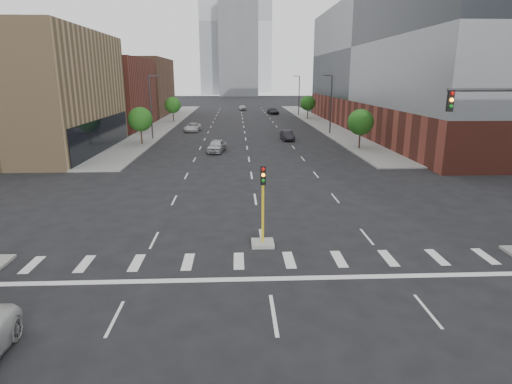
{
  "coord_description": "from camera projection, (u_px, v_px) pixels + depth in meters",
  "views": [
    {
      "loc": [
        -1.34,
        -12.5,
        8.78
      ],
      "look_at": [
        -0.28,
        10.77,
        2.5
      ],
      "focal_mm": 30.0,
      "sensor_mm": 36.0,
      "label": 1
    }
  ],
  "objects": [
    {
      "name": "tower_mid",
      "position": [
        238.0,
        48.0,
        201.59
      ],
      "size": [
        18.0,
        18.0,
        44.0
      ],
      "primitive_type": "cube",
      "color": "slate",
      "rests_on": "ground"
    },
    {
      "name": "tower_left",
      "position": [
        222.0,
        24.0,
        217.15
      ],
      "size": [
        22.0,
        22.0,
        70.0
      ],
      "primitive_type": "cube",
      "color": "#B2B7BC",
      "rests_on": "ground"
    },
    {
      "name": "car_near_left",
      "position": [
        217.0,
        146.0,
        51.5
      ],
      "size": [
        2.54,
        4.74,
        1.53
      ],
      "primitive_type": "imported",
      "rotation": [
        0.0,
        0.0,
        -0.17
      ],
      "color": "#A7A8AC",
      "rests_on": "ground"
    },
    {
      "name": "median_traffic_signal",
      "position": [
        263.0,
        228.0,
        22.8
      ],
      "size": [
        1.2,
        1.2,
        4.4
      ],
      "color": "#999993",
      "rests_on": "ground"
    },
    {
      "name": "car_far_left",
      "position": [
        193.0,
        127.0,
        71.12
      ],
      "size": [
        2.67,
        5.17,
        1.39
      ],
      "primitive_type": "imported",
      "rotation": [
        0.0,
        0.0,
        -0.07
      ],
      "color": "#B3B3B3",
      "rests_on": "ground"
    },
    {
      "name": "streetlight_right_b",
      "position": [
        299.0,
        94.0,
        100.5
      ],
      "size": [
        1.6,
        0.22,
        9.07
      ],
      "color": "#2D2D30",
      "rests_on": "ground"
    },
    {
      "name": "tower_right",
      "position": [
        254.0,
        23.0,
        255.22
      ],
      "size": [
        20.0,
        20.0,
        80.0
      ],
      "primitive_type": "cube",
      "color": "#B2B7BC",
      "rests_on": "ground"
    },
    {
      "name": "building_left_far_b",
      "position": [
        124.0,
        87.0,
        100.24
      ],
      "size": [
        20.0,
        24.0,
        13.0
      ],
      "primitive_type": "cube",
      "color": "brown",
      "rests_on": "ground"
    },
    {
      "name": "building_left_far_a",
      "position": [
        88.0,
        93.0,
        75.29
      ],
      "size": [
        20.0,
        22.0,
        12.0
      ],
      "primitive_type": "cube",
      "color": "brown",
      "rests_on": "ground"
    },
    {
      "name": "tree_left_near",
      "position": [
        140.0,
        119.0,
        56.31
      ],
      "size": [
        3.2,
        3.2,
        4.85
      ],
      "color": "#382619",
      "rests_on": "ground"
    },
    {
      "name": "tree_left_far",
      "position": [
        173.0,
        105.0,
        85.25
      ],
      "size": [
        3.2,
        3.2,
        4.85
      ],
      "color": "#382619",
      "rests_on": "ground"
    },
    {
      "name": "car_distant",
      "position": [
        242.0,
        108.0,
        116.27
      ],
      "size": [
        2.14,
        4.37,
        1.43
      ],
      "primitive_type": "imported",
      "rotation": [
        0.0,
        0.0,
        0.11
      ],
      "color": "#B1AFB4",
      "rests_on": "ground"
    },
    {
      "name": "sidewalk_right_far",
      "position": [
        317.0,
        122.0,
        86.42
      ],
      "size": [
        5.0,
        92.0,
        0.15
      ],
      "primitive_type": "cube",
      "color": "gray",
      "rests_on": "ground"
    },
    {
      "name": "streetlight_left",
      "position": [
        151.0,
        104.0,
        60.74
      ],
      "size": [
        1.6,
        0.22,
        9.07
      ],
      "color": "#2D2D30",
      "rests_on": "ground"
    },
    {
      "name": "streetlight_right_a",
      "position": [
        331.0,
        102.0,
        66.74
      ],
      "size": [
        1.6,
        0.22,
        9.07
      ],
      "color": "#2D2D30",
      "rests_on": "ground"
    },
    {
      "name": "tree_right_far",
      "position": [
        308.0,
        103.0,
        91.3
      ],
      "size": [
        3.2,
        3.2,
        4.85
      ],
      "color": "#382619",
      "rests_on": "ground"
    },
    {
      "name": "car_deep_right",
      "position": [
        273.0,
        111.0,
        103.97
      ],
      "size": [
        2.83,
        5.48,
        1.52
      ],
      "primitive_type": "imported",
      "rotation": [
        0.0,
        0.0,
        0.14
      ],
      "color": "black",
      "rests_on": "ground"
    },
    {
      "name": "ground",
      "position": [
        279.0,
        346.0,
        14.4
      ],
      "size": [
        400.0,
        400.0,
        0.0
      ],
      "primitive_type": "plane",
      "color": "black",
      "rests_on": "ground"
    },
    {
      "name": "car_mid_right",
      "position": [
        287.0,
        135.0,
        61.24
      ],
      "size": [
        1.79,
        4.31,
        1.39
      ],
      "primitive_type": "imported",
      "rotation": [
        0.0,
        0.0,
        0.08
      ],
      "color": "black",
      "rests_on": "ground"
    },
    {
      "name": "tree_right_near",
      "position": [
        361.0,
        122.0,
        52.72
      ],
      "size": [
        3.2,
        3.2,
        4.85
      ],
      "color": "#382619",
      "rests_on": "ground"
    },
    {
      "name": "building_right_main",
      "position": [
        422.0,
        63.0,
        70.72
      ],
      "size": [
        24.0,
        70.0,
        22.0
      ],
      "color": "brown",
      "rests_on": "ground"
    },
    {
      "name": "building_left_mid",
      "position": [
        12.0,
        93.0,
        49.95
      ],
      "size": [
        20.0,
        24.0,
        14.0
      ],
      "primitive_type": "cube",
      "color": "#9C7D58",
      "rests_on": "ground"
    },
    {
      "name": "sidewalk_left_far",
      "position": [
        168.0,
        122.0,
        85.1
      ],
      "size": [
        5.0,
        92.0,
        0.15
      ],
      "primitive_type": "cube",
      "color": "gray",
      "rests_on": "ground"
    }
  ]
}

